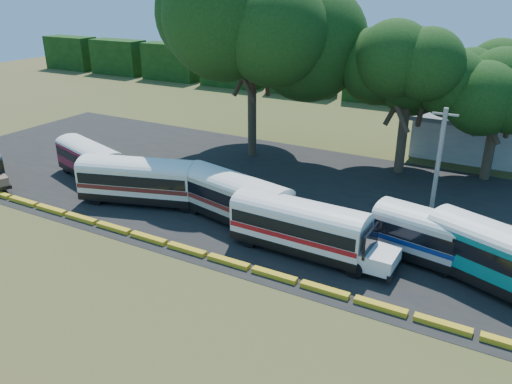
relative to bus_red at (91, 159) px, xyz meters
The scene contains 13 objects.
ground 14.69m from the bus_red, 29.48° to the right, with size 160.00×160.00×0.00m, color #3B4F1A.
asphalt_strip 14.63m from the bus_red, 19.42° to the left, with size 64.00×24.00×0.02m, color black.
curb 14.21m from the bus_red, 25.94° to the right, with size 53.70×0.45×0.30m.
treeline_backdrop 42.77m from the bus_red, 72.73° to the left, with size 130.00×4.00×6.00m.
bus_red is the anchor object (origin of this frame).
bus_cream_west 7.08m from the bus_red, 14.02° to the right, with size 10.79×5.63×3.45m.
bus_cream_east 14.80m from the bus_red, ahead, with size 10.70×4.79×3.42m.
bus_white_red 20.55m from the bus_red, ahead, with size 10.23×2.78×3.34m.
bus_white_blue 28.30m from the bus_red, ahead, with size 10.15×4.11×3.25m.
tree_west 18.04m from the bus_red, 54.83° to the left, with size 13.14×13.14×17.03m.
tree_center 27.03m from the bus_red, 32.87° to the left, with size 8.91×8.91×12.17m.
tree_east 33.39m from the bus_red, 29.24° to the left, with size 7.87×7.87×10.76m.
utility_pole 26.93m from the bus_red, 10.66° to the left, with size 1.60×0.30×8.02m.
Camera 1 is at (18.16, -20.31, 15.13)m, focal length 35.00 mm.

